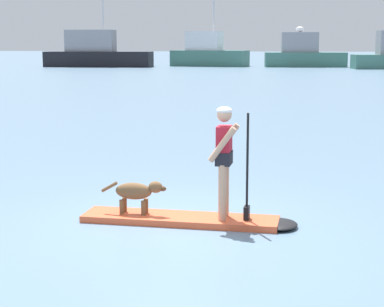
{
  "coord_description": "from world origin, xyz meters",
  "views": [
    {
      "loc": [
        1.94,
        -9.54,
        2.71
      ],
      "look_at": [
        0.0,
        1.0,
        0.9
      ],
      "focal_mm": 61.47,
      "sensor_mm": 36.0,
      "label": 1
    }
  ],
  "objects_px": {
    "moored_boat_far_port": "(96,53)",
    "moored_boat_outer": "(208,53)",
    "paddleboard": "(195,220)",
    "person_paddler": "(225,154)",
    "moored_boat_port": "(303,54)",
    "dog": "(137,192)"
  },
  "relations": [
    {
      "from": "paddleboard",
      "to": "moored_boat_port",
      "type": "xyz_separation_m",
      "value": [
        0.55,
        66.85,
        1.41
      ]
    },
    {
      "from": "moored_boat_port",
      "to": "moored_boat_outer",
      "type": "bearing_deg",
      "value": 178.61
    },
    {
      "from": "dog",
      "to": "moored_boat_far_port",
      "type": "relative_size",
      "value": 0.08
    },
    {
      "from": "person_paddler",
      "to": "dog",
      "type": "bearing_deg",
      "value": 179.07
    },
    {
      "from": "moored_boat_far_port",
      "to": "moored_boat_outer",
      "type": "xyz_separation_m",
      "value": [
        12.25,
        4.26,
        -0.02
      ]
    },
    {
      "from": "dog",
      "to": "moored_boat_outer",
      "type": "xyz_separation_m",
      "value": [
        -9.54,
        67.11,
        1.08
      ]
    },
    {
      "from": "person_paddler",
      "to": "moored_boat_far_port",
      "type": "xyz_separation_m",
      "value": [
        -23.16,
        62.87,
        0.47
      ]
    },
    {
      "from": "paddleboard",
      "to": "dog",
      "type": "distance_m",
      "value": 0.99
    },
    {
      "from": "moored_boat_outer",
      "to": "moored_boat_port",
      "type": "xyz_separation_m",
      "value": [
        11.0,
        -0.27,
        -0.07
      ]
    },
    {
      "from": "person_paddler",
      "to": "moored_boat_far_port",
      "type": "bearing_deg",
      "value": 110.22
    },
    {
      "from": "dog",
      "to": "paddleboard",
      "type": "bearing_deg",
      "value": -0.93
    },
    {
      "from": "paddleboard",
      "to": "moored_boat_far_port",
      "type": "relative_size",
      "value": 0.27
    },
    {
      "from": "dog",
      "to": "moored_boat_outer",
      "type": "distance_m",
      "value": 67.79
    },
    {
      "from": "person_paddler",
      "to": "moored_boat_outer",
      "type": "distance_m",
      "value": 68.01
    },
    {
      "from": "moored_boat_far_port",
      "to": "person_paddler",
      "type": "bearing_deg",
      "value": -69.78
    },
    {
      "from": "dog",
      "to": "moored_boat_far_port",
      "type": "distance_m",
      "value": 66.53
    },
    {
      "from": "dog",
      "to": "moored_boat_far_port",
      "type": "bearing_deg",
      "value": 109.12
    },
    {
      "from": "paddleboard",
      "to": "moored_boat_outer",
      "type": "relative_size",
      "value": 0.3
    },
    {
      "from": "moored_boat_outer",
      "to": "moored_boat_port",
      "type": "height_order",
      "value": "moored_boat_outer"
    },
    {
      "from": "dog",
      "to": "moored_boat_far_port",
      "type": "height_order",
      "value": "moored_boat_far_port"
    },
    {
      "from": "paddleboard",
      "to": "moored_boat_outer",
      "type": "xyz_separation_m",
      "value": [
        -10.45,
        67.12,
        1.47
      ]
    },
    {
      "from": "moored_boat_outer",
      "to": "moored_boat_far_port",
      "type": "bearing_deg",
      "value": -160.85
    }
  ]
}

